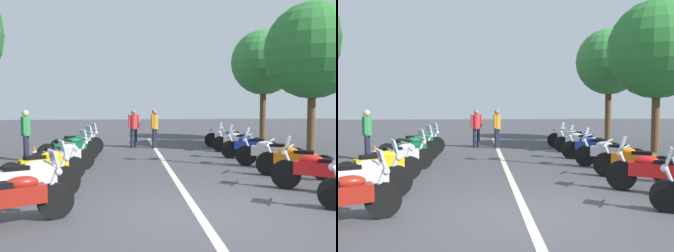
# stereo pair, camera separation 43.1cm
# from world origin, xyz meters

# --- Properties ---
(ground_plane) EXTENTS (80.00, 80.00, 0.00)m
(ground_plane) POSITION_xyz_m (0.00, 0.00, 0.00)
(ground_plane) COLOR #424247
(lane_centre_stripe) EXTENTS (19.52, 0.16, 0.01)m
(lane_centre_stripe) POSITION_xyz_m (4.50, 0.00, 0.00)
(lane_centre_stripe) COLOR beige
(lane_centre_stripe) RESTS_ON ground_plane
(motorcycle_left_row_0) EXTENTS (1.09, 1.89, 1.20)m
(motorcycle_left_row_0) POSITION_xyz_m (-0.30, 3.10, 0.46)
(motorcycle_left_row_0) COLOR black
(motorcycle_left_row_0) RESTS_ON ground_plane
(motorcycle_left_row_1) EXTENTS (1.00, 1.99, 1.22)m
(motorcycle_left_row_1) POSITION_xyz_m (1.20, 3.21, 0.47)
(motorcycle_left_row_1) COLOR black
(motorcycle_left_row_1) RESTS_ON ground_plane
(motorcycle_left_row_2) EXTENTS (1.24, 1.91, 0.98)m
(motorcycle_left_row_2) POSITION_xyz_m (2.87, 3.27, 0.45)
(motorcycle_left_row_2) COLOR black
(motorcycle_left_row_2) RESTS_ON ground_plane
(motorcycle_left_row_3) EXTENTS (1.17, 1.77, 1.20)m
(motorcycle_left_row_3) POSITION_xyz_m (4.42, 3.08, 0.46)
(motorcycle_left_row_3) COLOR black
(motorcycle_left_row_3) RESTS_ON ground_plane
(motorcycle_left_row_4) EXTENTS (1.21, 1.94, 1.23)m
(motorcycle_left_row_4) POSITION_xyz_m (6.26, 3.16, 0.48)
(motorcycle_left_row_4) COLOR black
(motorcycle_left_row_4) RESTS_ON ground_plane
(motorcycle_left_row_5) EXTENTS (1.08, 1.92, 1.23)m
(motorcycle_left_row_5) POSITION_xyz_m (7.78, 3.09, 0.48)
(motorcycle_left_row_5) COLOR black
(motorcycle_left_row_5) RESTS_ON ground_plane
(motorcycle_right_row_1) EXTENTS (1.28, 1.86, 1.23)m
(motorcycle_right_row_1) POSITION_xyz_m (1.30, -2.98, 0.48)
(motorcycle_right_row_1) COLOR black
(motorcycle_right_row_1) RESTS_ON ground_plane
(motorcycle_right_row_2) EXTENTS (1.24, 1.81, 1.01)m
(motorcycle_right_row_2) POSITION_xyz_m (2.86, -3.17, 0.46)
(motorcycle_right_row_2) COLOR black
(motorcycle_right_row_2) RESTS_ON ground_plane
(motorcycle_right_row_3) EXTENTS (1.27, 1.93, 1.22)m
(motorcycle_right_row_3) POSITION_xyz_m (4.45, -3.14, 0.47)
(motorcycle_right_row_3) COLOR black
(motorcycle_right_row_3) RESTS_ON ground_plane
(motorcycle_right_row_4) EXTENTS (1.12, 1.96, 1.21)m
(motorcycle_right_row_4) POSITION_xyz_m (6.11, -3.08, 0.47)
(motorcycle_right_row_4) COLOR black
(motorcycle_right_row_4) RESTS_ON ground_plane
(motorcycle_right_row_5) EXTENTS (1.18, 1.93, 1.21)m
(motorcycle_right_row_5) POSITION_xyz_m (7.84, -3.16, 0.47)
(motorcycle_right_row_5) COLOR black
(motorcycle_right_row_5) RESTS_ON ground_plane
(motorcycle_right_row_6) EXTENTS (1.26, 1.90, 1.01)m
(motorcycle_right_row_6) POSITION_xyz_m (9.44, -3.20, 0.46)
(motorcycle_right_row_6) COLOR black
(motorcycle_right_row_6) RESTS_ON ground_plane
(traffic_cone_0) EXTENTS (0.36, 0.36, 0.61)m
(traffic_cone_0) POSITION_xyz_m (6.31, 4.35, 0.29)
(traffic_cone_0) COLOR orange
(traffic_cone_0) RESTS_ON ground_plane
(bystander_0) EXTENTS (0.47, 0.32, 1.72)m
(bystander_0) POSITION_xyz_m (9.80, 0.02, 1.01)
(bystander_0) COLOR #1E2338
(bystander_0) RESTS_ON ground_plane
(bystander_1) EXTENTS (0.32, 0.51, 1.71)m
(bystander_1) POSITION_xyz_m (10.10, 0.93, 1.00)
(bystander_1) COLOR #1E2338
(bystander_1) RESTS_ON ground_plane
(bystander_2) EXTENTS (0.53, 0.32, 1.76)m
(bystander_2) POSITION_xyz_m (6.70, 4.71, 1.04)
(bystander_2) COLOR #1E2338
(bystander_2) RESTS_ON ground_plane
(roadside_tree_1) EXTENTS (3.43, 3.43, 5.88)m
(roadside_tree_1) POSITION_xyz_m (12.50, -6.01, 4.15)
(roadside_tree_1) COLOR brown
(roadside_tree_1) RESTS_ON ground_plane
(roadside_tree_2) EXTENTS (3.95, 3.95, 6.14)m
(roadside_tree_2) POSITION_xyz_m (8.06, -6.38, 4.15)
(roadside_tree_2) COLOR brown
(roadside_tree_2) RESTS_ON ground_plane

